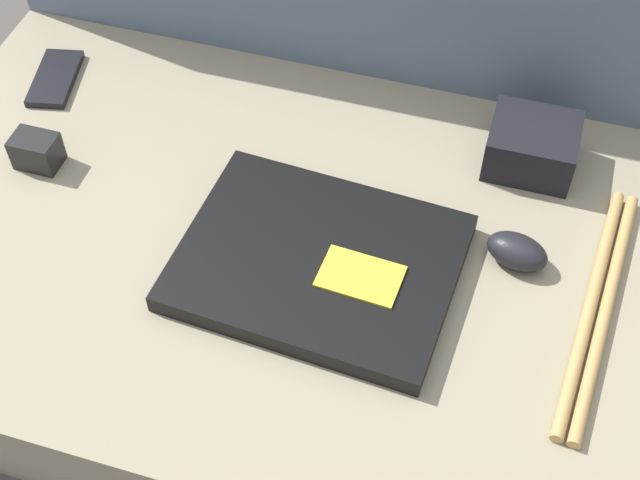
{
  "coord_description": "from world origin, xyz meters",
  "views": [
    {
      "loc": [
        0.19,
        -0.62,
        0.92
      ],
      "look_at": [
        0.0,
        0.0,
        0.13
      ],
      "focal_mm": 50.0,
      "sensor_mm": 36.0,
      "label": 1
    }
  ],
  "objects_px": {
    "laptop": "(319,262)",
    "computer_mouse": "(517,251)",
    "charger_brick": "(37,151)",
    "phone_silver": "(55,78)",
    "camera_pouch": "(532,146)"
  },
  "relations": [
    {
      "from": "charger_brick",
      "to": "computer_mouse",
      "type": "bearing_deg",
      "value": 1.46
    },
    {
      "from": "computer_mouse",
      "to": "laptop",
      "type": "bearing_deg",
      "value": -147.0
    },
    {
      "from": "computer_mouse",
      "to": "phone_silver",
      "type": "height_order",
      "value": "computer_mouse"
    },
    {
      "from": "camera_pouch",
      "to": "charger_brick",
      "type": "relative_size",
      "value": 1.94
    },
    {
      "from": "camera_pouch",
      "to": "charger_brick",
      "type": "height_order",
      "value": "camera_pouch"
    },
    {
      "from": "laptop",
      "to": "computer_mouse",
      "type": "distance_m",
      "value": 0.23
    },
    {
      "from": "laptop",
      "to": "computer_mouse",
      "type": "bearing_deg",
      "value": 23.23
    },
    {
      "from": "charger_brick",
      "to": "phone_silver",
      "type": "bearing_deg",
      "value": 110.42
    },
    {
      "from": "phone_silver",
      "to": "camera_pouch",
      "type": "bearing_deg",
      "value": -9.53
    },
    {
      "from": "computer_mouse",
      "to": "camera_pouch",
      "type": "xyz_separation_m",
      "value": [
        -0.01,
        0.16,
        0.01
      ]
    },
    {
      "from": "laptop",
      "to": "camera_pouch",
      "type": "distance_m",
      "value": 0.31
    },
    {
      "from": "laptop",
      "to": "charger_brick",
      "type": "height_order",
      "value": "charger_brick"
    },
    {
      "from": "phone_silver",
      "to": "camera_pouch",
      "type": "distance_m",
      "value": 0.64
    },
    {
      "from": "computer_mouse",
      "to": "phone_silver",
      "type": "bearing_deg",
      "value": -177.92
    },
    {
      "from": "laptop",
      "to": "computer_mouse",
      "type": "relative_size",
      "value": 4.02
    }
  ]
}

